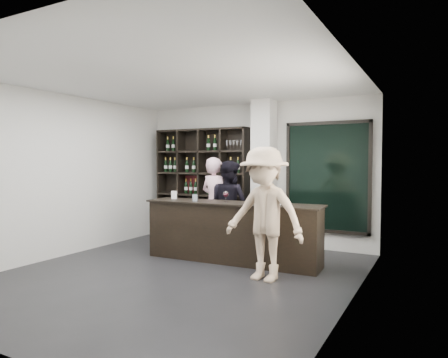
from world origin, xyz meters
The scene contains 12 objects.
floor centered at (0.00, 0.00, -0.01)m, with size 5.00×5.50×0.01m, color black.
wine_shelf centered at (-1.15, 2.57, 1.20)m, with size 2.20×0.35×2.40m, color black, non-canonical shape.
structural_column centered at (0.35, 2.47, 1.45)m, with size 0.40×0.40×2.90m, color silver.
glass_panel centered at (1.55, 2.69, 1.40)m, with size 1.60×0.08×2.10m.
tasting_counter centered at (0.35, 1.10, 0.51)m, with size 3.07×0.64×1.01m.
taster_pink centered at (-0.44, 1.90, 0.89)m, with size 0.65×0.43×1.78m, color #EBB7C6.
taster_black centered at (-0.10, 1.85, 0.86)m, with size 0.83×0.65×1.71m, color black.
customer centered at (1.23, 0.40, 0.95)m, with size 1.23×0.71×1.91m, color tan.
wine_glass centered at (0.24, 1.08, 1.11)m, with size 0.09×0.09×0.21m, color white, non-canonical shape.
spit_cup centered at (-0.31, 0.97, 1.07)m, with size 0.09×0.09×0.12m, color silver.
napkin_stack centered at (1.14, 1.09, 1.02)m, with size 0.11×0.11×0.02m, color white.
card_stand centered at (-0.86, 1.13, 1.08)m, with size 0.10×0.05×0.14m, color white.
Camera 1 is at (3.43, -4.84, 1.71)m, focal length 32.00 mm.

